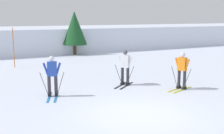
{
  "coord_description": "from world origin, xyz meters",
  "views": [
    {
      "loc": [
        -5.11,
        -8.05,
        3.3
      ],
      "look_at": [
        1.15,
        4.25,
        0.9
      ],
      "focal_mm": 46.73,
      "sensor_mm": 36.0,
      "label": 1
    }
  ],
  "objects_px": {
    "skier_white": "(125,66)",
    "conifer_far_left": "(75,28)",
    "skier_orange": "(182,69)",
    "trail_marker_pole": "(14,48)",
    "skier_blue": "(52,75)"
  },
  "relations": [
    {
      "from": "skier_blue",
      "to": "conifer_far_left",
      "type": "bearing_deg",
      "value": 66.28
    },
    {
      "from": "skier_white",
      "to": "trail_marker_pole",
      "type": "distance_m",
      "value": 8.62
    },
    {
      "from": "skier_blue",
      "to": "skier_orange",
      "type": "bearing_deg",
      "value": -14.55
    },
    {
      "from": "skier_orange",
      "to": "conifer_far_left",
      "type": "xyz_separation_m",
      "value": [
        -0.15,
        13.91,
        1.4
      ]
    },
    {
      "from": "skier_blue",
      "to": "skier_white",
      "type": "xyz_separation_m",
      "value": [
        3.73,
        0.44,
        0.04
      ]
    },
    {
      "from": "trail_marker_pole",
      "to": "conifer_far_left",
      "type": "bearing_deg",
      "value": 37.25
    },
    {
      "from": "skier_blue",
      "to": "skier_white",
      "type": "height_order",
      "value": "same"
    },
    {
      "from": "trail_marker_pole",
      "to": "skier_white",
      "type": "bearing_deg",
      "value": -62.09
    },
    {
      "from": "trail_marker_pole",
      "to": "conifer_far_left",
      "type": "distance_m",
      "value": 7.32
    },
    {
      "from": "skier_orange",
      "to": "trail_marker_pole",
      "type": "distance_m",
      "value": 11.22
    },
    {
      "from": "skier_orange",
      "to": "conifer_far_left",
      "type": "distance_m",
      "value": 13.98
    },
    {
      "from": "skier_blue",
      "to": "skier_white",
      "type": "distance_m",
      "value": 3.75
    },
    {
      "from": "skier_orange",
      "to": "skier_blue",
      "type": "distance_m",
      "value": 5.81
    },
    {
      "from": "skier_white",
      "to": "conifer_far_left",
      "type": "relative_size",
      "value": 0.46
    },
    {
      "from": "skier_white",
      "to": "conifer_far_left",
      "type": "height_order",
      "value": "conifer_far_left"
    }
  ]
}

